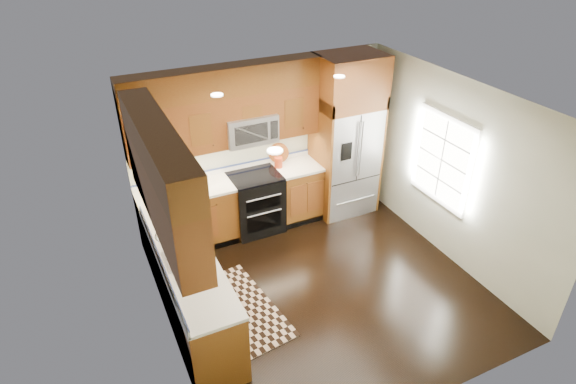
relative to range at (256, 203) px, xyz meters
name	(u,v)px	position (x,y,z in m)	size (l,w,h in m)	color
ground	(321,287)	(0.25, -1.67, -0.47)	(4.00, 4.00, 0.00)	black
wall_back	(261,143)	(0.25, 0.33, 0.83)	(4.00, 0.02, 2.60)	beige
wall_left	(160,249)	(-1.75, -1.67, 0.83)	(0.02, 4.00, 2.60)	beige
wall_right	(452,172)	(2.25, -1.67, 0.83)	(0.02, 4.00, 2.60)	beige
window	(442,160)	(2.23, -1.47, 0.93)	(0.04, 1.10, 1.30)	white
base_cabinets	(210,247)	(-0.98, -0.77, -0.02)	(2.85, 3.00, 0.90)	brown
countertop	(215,212)	(-0.84, -0.65, 0.45)	(2.86, 3.01, 0.04)	white
upper_cabinets	(201,134)	(-0.90, -0.58, 1.56)	(2.85, 3.00, 1.15)	brown
range	(256,203)	(0.00, 0.00, 0.00)	(0.76, 0.67, 0.95)	black
microwave	(250,128)	(0.00, 0.13, 1.19)	(0.76, 0.40, 0.42)	#B2B2B7
refrigerator	(346,136)	(1.55, -0.04, 0.83)	(0.98, 0.75, 2.60)	#B2B2B7
sink_faucet	(182,253)	(-1.48, -1.44, 0.52)	(0.54, 0.44, 0.37)	#B2B2B7
rug	(235,311)	(-0.95, -1.60, -0.46)	(0.94, 1.56, 0.01)	black
knife_block	(197,180)	(-0.86, 0.07, 0.57)	(0.11, 0.14, 0.25)	tan
utensil_crock	(278,160)	(0.44, 0.11, 0.59)	(0.16, 0.16, 0.36)	#AF3415
cutting_board	(279,161)	(0.52, 0.27, 0.48)	(0.32, 0.32, 0.02)	brown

